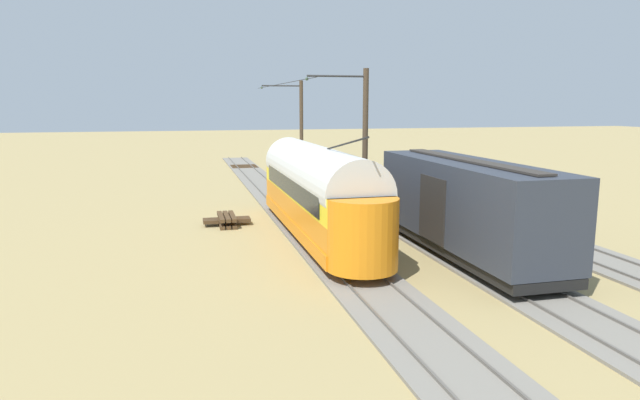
% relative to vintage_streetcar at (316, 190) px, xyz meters
% --- Properties ---
extents(ground_plane, '(220.00, 220.00, 0.00)m').
position_rel_vintage_streetcar_xyz_m(ground_plane, '(-5.01, 0.68, -2.25)').
color(ground_plane, '#9E8956').
extents(track_streetcar_siding, '(2.80, 80.00, 0.18)m').
position_rel_vintage_streetcar_xyz_m(track_streetcar_siding, '(-10.02, 0.36, -2.20)').
color(track_streetcar_siding, slate).
rests_on(track_streetcar_siding, ground).
extents(track_adjacent_siding, '(2.80, 80.00, 0.18)m').
position_rel_vintage_streetcar_xyz_m(track_adjacent_siding, '(-5.01, 0.36, -2.20)').
color(track_adjacent_siding, slate).
rests_on(track_adjacent_siding, ground).
extents(track_third_siding, '(2.80, 80.00, 0.18)m').
position_rel_vintage_streetcar_xyz_m(track_third_siding, '(0.00, 0.36, -2.20)').
color(track_third_siding, slate).
rests_on(track_third_siding, ground).
extents(vintage_streetcar, '(2.65, 16.11, 4.95)m').
position_rel_vintage_streetcar_xyz_m(vintage_streetcar, '(0.00, 0.00, 0.00)').
color(vintage_streetcar, orange).
rests_on(vintage_streetcar, ground).
extents(boxcar_adjacent, '(2.96, 11.13, 3.85)m').
position_rel_vintage_streetcar_xyz_m(boxcar_adjacent, '(-5.01, 4.89, -0.09)').
color(boxcar_adjacent, '#2D333D').
rests_on(boxcar_adjacent, ground).
extents(catenary_pole_foreground, '(3.21, 0.28, 7.92)m').
position_rel_vintage_streetcar_xyz_m(catenary_pole_foreground, '(-2.91, -17.00, 1.89)').
color(catenary_pole_foreground, '#423323').
rests_on(catenary_pole_foreground, ground).
extents(catenary_pole_mid_near, '(3.21, 0.28, 7.92)m').
position_rel_vintage_streetcar_xyz_m(catenary_pole_mid_near, '(-2.91, -1.86, 1.89)').
color(catenary_pole_mid_near, '#423323').
rests_on(catenary_pole_mid_near, ground).
extents(overhead_wire_run, '(3.01, 19.14, 0.18)m').
position_rel_vintage_streetcar_xyz_m(overhead_wire_run, '(-0.14, -10.12, 5.13)').
color(overhead_wire_run, black).
rests_on(overhead_wire_run, ground).
extents(spare_tie_stack, '(2.40, 2.40, 0.54)m').
position_rel_vintage_streetcar_xyz_m(spare_tie_stack, '(3.87, -3.64, -1.98)').
color(spare_tie_stack, '#47331E').
rests_on(spare_tie_stack, ground).
extents(track_end_bumper, '(1.80, 0.60, 0.80)m').
position_rel_vintage_streetcar_xyz_m(track_end_bumper, '(-5.01, -12.85, -1.85)').
color(track_end_bumper, '#B2A519').
rests_on(track_end_bumper, ground).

